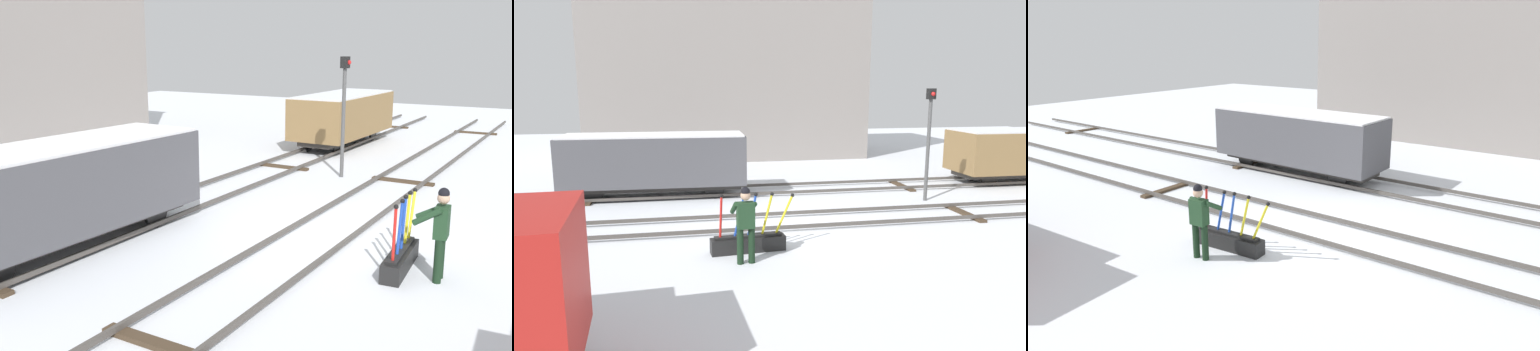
{
  "view_description": "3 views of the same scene",
  "coord_description": "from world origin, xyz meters",
  "views": [
    {
      "loc": [
        -11.62,
        -5.07,
        4.24
      ],
      "look_at": [
        -0.3,
        1.67,
        1.23
      ],
      "focal_mm": 40.66,
      "sensor_mm": 36.0,
      "label": 1
    },
    {
      "loc": [
        -2.74,
        -12.87,
        3.88
      ],
      "look_at": [
        0.28,
        2.93,
        0.89
      ],
      "focal_mm": 33.3,
      "sensor_mm": 36.0,
      "label": 2
    },
    {
      "loc": [
        5.89,
        -9.62,
        4.76
      ],
      "look_at": [
        -1.7,
        0.76,
        1.04
      ],
      "focal_mm": 33.27,
      "sensor_mm": 36.0,
      "label": 3
    }
  ],
  "objects": [
    {
      "name": "freight_car_mid_siding",
      "position": [
        11.25,
        4.26,
        1.28
      ],
      "size": [
        5.97,
        2.41,
        2.19
      ],
      "rotation": [
        0.0,
        0.0,
        -0.02
      ],
      "color": "#2D2B28",
      "rests_on": "ground_plane"
    },
    {
      "name": "apartment_building",
      "position": [
        -0.03,
        14.86,
        5.09
      ],
      "size": [
        15.22,
        6.5,
        10.18
      ],
      "color": "gray",
      "rests_on": "ground_plane"
    },
    {
      "name": "rail_worker",
      "position": [
        -1.37,
        -2.83,
        0.99
      ],
      "size": [
        0.57,
        0.66,
        1.75
      ],
      "rotation": [
        0.0,
        0.0,
        0.08
      ],
      "color": "black",
      "rests_on": "ground_plane"
    },
    {
      "name": "ground_plane",
      "position": [
        0.0,
        0.0,
        0.0
      ],
      "size": [
        60.0,
        60.0,
        0.0
      ],
      "primitive_type": "plane",
      "color": "silver"
    },
    {
      "name": "track_siding_near",
      "position": [
        0.0,
        4.26,
        0.11
      ],
      "size": [
        44.0,
        1.94,
        0.18
      ],
      "color": "#4C4742",
      "rests_on": "ground_plane"
    },
    {
      "name": "freight_car_back_track",
      "position": [
        -3.63,
        4.26,
        1.31
      ],
      "size": [
        6.41,
        2.19,
        2.26
      ],
      "rotation": [
        0.0,
        0.0,
        -0.03
      ],
      "color": "#2D2B28",
      "rests_on": "ground_plane"
    },
    {
      "name": "track_main_line",
      "position": [
        0.0,
        0.0,
        0.11
      ],
      "size": [
        44.0,
        1.94,
        0.18
      ],
      "color": "#4C4742",
      "rests_on": "ground_plane"
    },
    {
      "name": "switch_lever_frame",
      "position": [
        -1.2,
        -2.09,
        0.25
      ],
      "size": [
        2.06,
        0.5,
        1.45
      ],
      "rotation": [
        0.0,
        0.0,
        0.08
      ],
      "color": "black",
      "rests_on": "ground_plane"
    },
    {
      "name": "signal_post",
      "position": [
        5.6,
        1.94,
        2.36
      ],
      "size": [
        0.24,
        0.32,
        3.85
      ],
      "color": "#4C4C4C",
      "rests_on": "ground_plane"
    }
  ]
}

